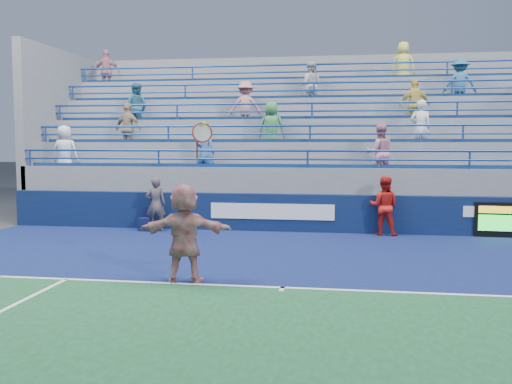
% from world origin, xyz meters
% --- Properties ---
extents(ground, '(120.00, 120.00, 0.00)m').
position_xyz_m(ground, '(0.00, 0.00, 0.00)').
color(ground, '#333538').
extents(sponsor_wall, '(18.00, 0.32, 1.10)m').
position_xyz_m(sponsor_wall, '(0.00, 6.50, 0.55)').
color(sponsor_wall, '#0B193D').
rests_on(sponsor_wall, ground).
extents(bleacher_stand, '(18.00, 5.60, 6.13)m').
position_xyz_m(bleacher_stand, '(-0.01, 10.27, 1.54)').
color(bleacher_stand, slate).
rests_on(bleacher_stand, ground).
extents(serve_speed_board, '(1.40, 0.23, 0.97)m').
position_xyz_m(serve_speed_board, '(5.29, 6.34, 0.49)').
color(serve_speed_board, black).
rests_on(serve_speed_board, ground).
extents(judge_chair, '(0.43, 0.43, 0.70)m').
position_xyz_m(judge_chair, '(-4.64, 5.96, 0.23)').
color(judge_chair, '#0C133E').
rests_on(judge_chair, ground).
extents(tennis_player, '(1.77, 0.75, 2.97)m').
position_xyz_m(tennis_player, '(-1.84, 0.19, 0.93)').
color(tennis_player, silver).
rests_on(tennis_player, ground).
extents(line_judge, '(0.66, 0.53, 1.58)m').
position_xyz_m(line_judge, '(-4.35, 5.93, 0.79)').
color(line_judge, '#121A33').
rests_on(line_judge, ground).
extents(ball_girl, '(0.89, 0.74, 1.65)m').
position_xyz_m(ball_girl, '(2.16, 6.23, 0.83)').
color(ball_girl, red).
rests_on(ball_girl, ground).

